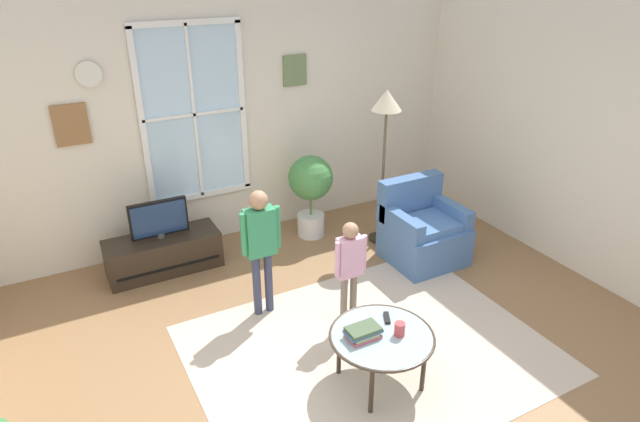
{
  "coord_description": "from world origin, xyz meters",
  "views": [
    {
      "loc": [
        -1.81,
        -2.95,
        3.05
      ],
      "look_at": [
        0.05,
        0.53,
        1.17
      ],
      "focal_mm": 30.63,
      "sensor_mm": 36.0,
      "label": 1
    }
  ],
  "objects_px": {
    "person_green_shirt": "(260,239)",
    "potted_plant_by_window": "(311,186)",
    "armchair": "(422,232)",
    "remote_near_books": "(387,318)",
    "person_pink_shirt": "(350,263)",
    "tv_stand": "(164,253)",
    "book_stack": "(363,332)",
    "television": "(159,219)",
    "cup": "(400,329)",
    "floor_lamp": "(386,116)",
    "coffee_table": "(382,338)"
  },
  "relations": [
    {
      "from": "remote_near_books",
      "to": "person_pink_shirt",
      "type": "bearing_deg",
      "value": 88.55
    },
    {
      "from": "remote_near_books",
      "to": "potted_plant_by_window",
      "type": "xyz_separation_m",
      "value": [
        0.51,
        2.3,
        0.17
      ]
    },
    {
      "from": "potted_plant_by_window",
      "to": "television",
      "type": "bearing_deg",
      "value": 179.37
    },
    {
      "from": "book_stack",
      "to": "potted_plant_by_window",
      "type": "xyz_separation_m",
      "value": [
        0.8,
        2.39,
        0.13
      ]
    },
    {
      "from": "cup",
      "to": "floor_lamp",
      "type": "bearing_deg",
      "value": 59.23
    },
    {
      "from": "television",
      "to": "book_stack",
      "type": "bearing_deg",
      "value": -68.96
    },
    {
      "from": "remote_near_books",
      "to": "potted_plant_by_window",
      "type": "distance_m",
      "value": 2.36
    },
    {
      "from": "tv_stand",
      "to": "coffee_table",
      "type": "bearing_deg",
      "value": -66.65
    },
    {
      "from": "coffee_table",
      "to": "floor_lamp",
      "type": "xyz_separation_m",
      "value": [
        1.32,
        1.96,
        1.05
      ]
    },
    {
      "from": "cup",
      "to": "floor_lamp",
      "type": "height_order",
      "value": "floor_lamp"
    },
    {
      "from": "book_stack",
      "to": "person_pink_shirt",
      "type": "bearing_deg",
      "value": 66.81
    },
    {
      "from": "armchair",
      "to": "floor_lamp",
      "type": "height_order",
      "value": "floor_lamp"
    },
    {
      "from": "armchair",
      "to": "book_stack",
      "type": "xyz_separation_m",
      "value": [
        -1.6,
        -1.34,
        0.17
      ]
    },
    {
      "from": "book_stack",
      "to": "remote_near_books",
      "type": "distance_m",
      "value": 0.3
    },
    {
      "from": "book_stack",
      "to": "cup",
      "type": "xyz_separation_m",
      "value": [
        0.25,
        -0.11,
        0.01
      ]
    },
    {
      "from": "remote_near_books",
      "to": "book_stack",
      "type": "bearing_deg",
      "value": -160.82
    },
    {
      "from": "tv_stand",
      "to": "armchair",
      "type": "height_order",
      "value": "armchair"
    },
    {
      "from": "floor_lamp",
      "to": "armchair",
      "type": "bearing_deg",
      "value": -75.38
    },
    {
      "from": "person_green_shirt",
      "to": "tv_stand",
      "type": "bearing_deg",
      "value": 117.99
    },
    {
      "from": "book_stack",
      "to": "person_green_shirt",
      "type": "bearing_deg",
      "value": 103.61
    },
    {
      "from": "television",
      "to": "book_stack",
      "type": "relative_size",
      "value": 2.14
    },
    {
      "from": "television",
      "to": "book_stack",
      "type": "xyz_separation_m",
      "value": [
        0.93,
        -2.41,
        -0.11
      ]
    },
    {
      "from": "television",
      "to": "person_green_shirt",
      "type": "xyz_separation_m",
      "value": [
        0.63,
        -1.18,
        0.17
      ]
    },
    {
      "from": "armchair",
      "to": "remote_near_books",
      "type": "height_order",
      "value": "armchair"
    },
    {
      "from": "cup",
      "to": "armchair",
      "type": "bearing_deg",
      "value": 46.92
    },
    {
      "from": "cup",
      "to": "remote_near_books",
      "type": "bearing_deg",
      "value": 81.53
    },
    {
      "from": "television",
      "to": "armchair",
      "type": "xyz_separation_m",
      "value": [
        2.53,
        -1.08,
        -0.28
      ]
    },
    {
      "from": "tv_stand",
      "to": "coffee_table",
      "type": "height_order",
      "value": "coffee_table"
    },
    {
      "from": "person_pink_shirt",
      "to": "tv_stand",
      "type": "bearing_deg",
      "value": 125.57
    },
    {
      "from": "television",
      "to": "person_green_shirt",
      "type": "bearing_deg",
      "value": -61.96
    },
    {
      "from": "armchair",
      "to": "person_pink_shirt",
      "type": "height_order",
      "value": "person_pink_shirt"
    },
    {
      "from": "television",
      "to": "person_green_shirt",
      "type": "relative_size",
      "value": 0.48
    },
    {
      "from": "cup",
      "to": "person_green_shirt",
      "type": "distance_m",
      "value": 1.47
    },
    {
      "from": "armchair",
      "to": "person_pink_shirt",
      "type": "relative_size",
      "value": 0.85
    },
    {
      "from": "tv_stand",
      "to": "coffee_table",
      "type": "distance_m",
      "value": 2.7
    },
    {
      "from": "person_green_shirt",
      "to": "potted_plant_by_window",
      "type": "relative_size",
      "value": 1.25
    },
    {
      "from": "television",
      "to": "cup",
      "type": "xyz_separation_m",
      "value": [
        1.18,
        -2.52,
        -0.1
      ]
    },
    {
      "from": "armchair",
      "to": "remote_near_books",
      "type": "xyz_separation_m",
      "value": [
        -1.32,
        -1.24,
        0.13
      ]
    },
    {
      "from": "book_stack",
      "to": "floor_lamp",
      "type": "distance_m",
      "value": 2.59
    },
    {
      "from": "remote_near_books",
      "to": "person_pink_shirt",
      "type": "distance_m",
      "value": 0.63
    },
    {
      "from": "floor_lamp",
      "to": "person_pink_shirt",
      "type": "bearing_deg",
      "value": -133.67
    },
    {
      "from": "cup",
      "to": "remote_near_books",
      "type": "xyz_separation_m",
      "value": [
        0.03,
        0.21,
        -0.04
      ]
    },
    {
      "from": "potted_plant_by_window",
      "to": "floor_lamp",
      "type": "xyz_separation_m",
      "value": [
        0.66,
        -0.49,
        0.85
      ]
    },
    {
      "from": "armchair",
      "to": "coffee_table",
      "type": "bearing_deg",
      "value": -136.64
    },
    {
      "from": "tv_stand",
      "to": "floor_lamp",
      "type": "bearing_deg",
      "value": -12.02
    },
    {
      "from": "television",
      "to": "remote_near_books",
      "type": "xyz_separation_m",
      "value": [
        1.21,
        -2.31,
        -0.14
      ]
    },
    {
      "from": "armchair",
      "to": "floor_lamp",
      "type": "distance_m",
      "value": 1.29
    },
    {
      "from": "coffee_table",
      "to": "book_stack",
      "type": "xyz_separation_m",
      "value": [
        -0.14,
        0.05,
        0.07
      ]
    },
    {
      "from": "television",
      "to": "floor_lamp",
      "type": "distance_m",
      "value": 2.59
    },
    {
      "from": "coffee_table",
      "to": "remote_near_books",
      "type": "bearing_deg",
      "value": 45.2
    }
  ]
}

